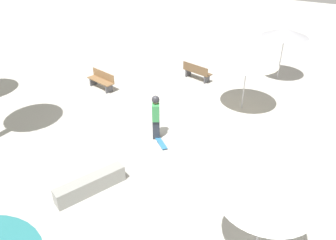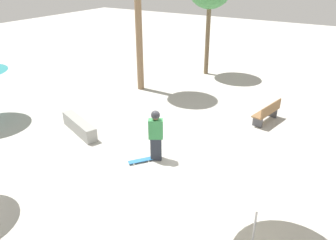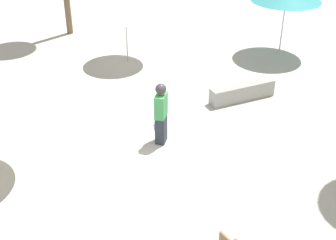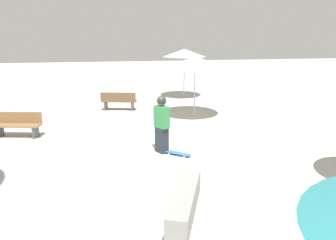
{
  "view_description": "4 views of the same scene",
  "coord_description": "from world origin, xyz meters",
  "px_view_note": "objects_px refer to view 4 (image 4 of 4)",
  "views": [
    {
      "loc": [
        -9.13,
        -6.77,
        6.9
      ],
      "look_at": [
        -0.57,
        -1.59,
        0.99
      ],
      "focal_mm": 35.0,
      "sensor_mm": 36.0,
      "label": 1
    },
    {
      "loc": [
        4.68,
        -8.66,
        5.82
      ],
      "look_at": [
        -0.17,
        -0.72,
        1.38
      ],
      "focal_mm": 35.0,
      "sensor_mm": 36.0,
      "label": 2
    },
    {
      "loc": [
        7.0,
        6.67,
        6.92
      ],
      "look_at": [
        -0.36,
        -0.65,
        0.86
      ],
      "focal_mm": 50.0,
      "sensor_mm": 36.0,
      "label": 3
    },
    {
      "loc": [
        -9.68,
        0.35,
        3.56
      ],
      "look_at": [
        -0.6,
        -1.16,
        1.04
      ],
      "focal_mm": 35.0,
      "sensor_mm": 36.0,
      "label": 4
    }
  ],
  "objects_px": {
    "bench_near": "(18,125)",
    "shade_umbrella_cream": "(195,62)",
    "concrete_ledge": "(185,202)",
    "bench_far": "(119,101)",
    "skateboard": "(178,153)",
    "shade_umbrella_grey": "(184,53)",
    "skater_main": "(162,122)"
  },
  "relations": [
    {
      "from": "skater_main",
      "to": "concrete_ledge",
      "type": "relative_size",
      "value": 0.79
    },
    {
      "from": "bench_near",
      "to": "shade_umbrella_grey",
      "type": "bearing_deg",
      "value": -129.52
    },
    {
      "from": "bench_near",
      "to": "shade_umbrella_cream",
      "type": "distance_m",
      "value": 7.08
    },
    {
      "from": "skateboard",
      "to": "concrete_ledge",
      "type": "height_order",
      "value": "concrete_ledge"
    },
    {
      "from": "bench_near",
      "to": "shade_umbrella_grey",
      "type": "relative_size",
      "value": 0.63
    },
    {
      "from": "skater_main",
      "to": "bench_near",
      "type": "distance_m",
      "value": 5.23
    },
    {
      "from": "skateboard",
      "to": "bench_near",
      "type": "bearing_deg",
      "value": -169.83
    },
    {
      "from": "skater_main",
      "to": "concrete_ledge",
      "type": "xyz_separation_m",
      "value": [
        -3.52,
        0.06,
        -0.67
      ]
    },
    {
      "from": "shade_umbrella_grey",
      "to": "bench_far",
      "type": "bearing_deg",
      "value": 123.77
    },
    {
      "from": "skateboard",
      "to": "bench_far",
      "type": "bearing_deg",
      "value": 142.17
    },
    {
      "from": "skater_main",
      "to": "shade_umbrella_cream",
      "type": "distance_m",
      "value": 4.57
    },
    {
      "from": "skateboard",
      "to": "shade_umbrella_grey",
      "type": "xyz_separation_m",
      "value": [
        8.38,
        -1.99,
        2.36
      ]
    },
    {
      "from": "skater_main",
      "to": "concrete_ledge",
      "type": "height_order",
      "value": "skater_main"
    },
    {
      "from": "bench_near",
      "to": "shade_umbrella_grey",
      "type": "distance_m",
      "value": 9.35
    },
    {
      "from": "bench_far",
      "to": "shade_umbrella_cream",
      "type": "bearing_deg",
      "value": -17.14
    },
    {
      "from": "bench_near",
      "to": "concrete_ledge",
      "type": "bearing_deg",
      "value": 139.84
    },
    {
      "from": "shade_umbrella_cream",
      "to": "shade_umbrella_grey",
      "type": "distance_m",
      "value": 4.18
    },
    {
      "from": "skater_main",
      "to": "bench_far",
      "type": "bearing_deg",
      "value": 160.62
    },
    {
      "from": "shade_umbrella_cream",
      "to": "shade_umbrella_grey",
      "type": "relative_size",
      "value": 0.97
    },
    {
      "from": "shade_umbrella_cream",
      "to": "skateboard",
      "type": "bearing_deg",
      "value": 160.03
    },
    {
      "from": "shade_umbrella_cream",
      "to": "shade_umbrella_grey",
      "type": "height_order",
      "value": "shade_umbrella_grey"
    },
    {
      "from": "skater_main",
      "to": "concrete_ledge",
      "type": "distance_m",
      "value": 3.59
    },
    {
      "from": "skateboard",
      "to": "shade_umbrella_grey",
      "type": "relative_size",
      "value": 0.29
    },
    {
      "from": "concrete_ledge",
      "to": "bench_far",
      "type": "xyz_separation_m",
      "value": [
        9.18,
        1.1,
        0.16
      ]
    },
    {
      "from": "skateboard",
      "to": "shade_umbrella_grey",
      "type": "height_order",
      "value": "shade_umbrella_grey"
    },
    {
      "from": "skateboard",
      "to": "concrete_ledge",
      "type": "distance_m",
      "value": 3.23
    },
    {
      "from": "skater_main",
      "to": "shade_umbrella_grey",
      "type": "xyz_separation_m",
      "value": [
        8.05,
        -2.41,
        1.49
      ]
    },
    {
      "from": "shade_umbrella_cream",
      "to": "bench_far",
      "type": "bearing_deg",
      "value": 60.54
    },
    {
      "from": "skater_main",
      "to": "concrete_ledge",
      "type": "bearing_deg",
      "value": -31.86
    },
    {
      "from": "bench_near",
      "to": "shade_umbrella_cream",
      "type": "height_order",
      "value": "shade_umbrella_cream"
    },
    {
      "from": "skater_main",
      "to": "skateboard",
      "type": "xyz_separation_m",
      "value": [
        -0.33,
        -0.43,
        -0.88
      ]
    },
    {
      "from": "skateboard",
      "to": "bench_near",
      "type": "xyz_separation_m",
      "value": [
        2.62,
        5.1,
        0.37
      ]
    }
  ]
}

